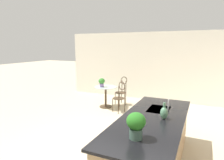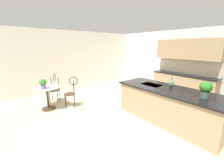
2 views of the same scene
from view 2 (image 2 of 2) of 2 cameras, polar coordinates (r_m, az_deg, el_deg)
ground_plane at (r=3.98m, az=10.03°, el=-17.54°), size 40.00×40.00×0.00m
wall_back at (r=6.69m, az=31.81°, el=5.59°), size 9.00×0.12×2.70m
wall_left_window at (r=7.00m, az=-16.90°, el=7.29°), size 0.12×7.80×2.70m
kitchen_island at (r=4.25m, az=21.06°, el=-9.15°), size 2.80×1.06×0.92m
back_counter_run at (r=6.56m, az=26.28°, el=-1.54°), size 2.44×0.64×1.52m
upper_cabinet_run at (r=6.35m, az=27.51°, el=10.78°), size 2.40×0.36×0.76m
bistro_table at (r=5.12m, az=-24.18°, el=-5.84°), size 0.80×0.80×0.74m
chair_near_window at (r=5.67m, az=-21.85°, el=-2.45°), size 0.53×0.53×1.04m
chair_by_island at (r=4.99m, az=-15.93°, el=-4.08°), size 0.51×0.52×1.04m
sink_faucet at (r=4.50m, az=16.83°, el=-0.00°), size 0.02×0.02×0.22m
potted_plant_on_table at (r=4.88m, az=-25.70°, el=-1.12°), size 0.22×0.22×0.31m
potted_plant_counter_far at (r=3.71m, az=33.15°, el=-2.88°), size 0.26×0.26×0.37m
vase_on_counter at (r=4.26m, az=22.43°, el=-1.20°), size 0.13×0.13×0.29m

